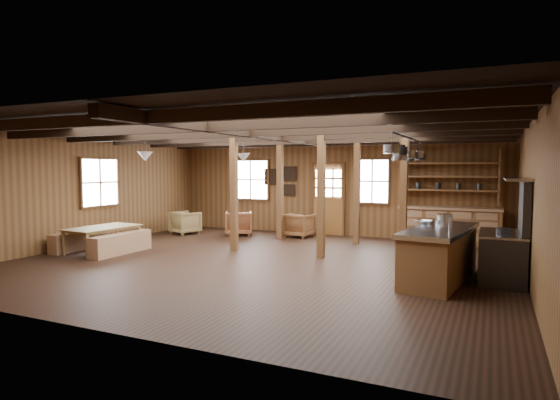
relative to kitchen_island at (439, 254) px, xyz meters
The scene contains 22 objects.
room 3.72m from the kitchen_island, behind, with size 10.04×9.04×2.84m.
ceiling_joists 4.23m from the kitchen_island, behind, with size 9.80×8.82×0.18m.
timber_posts 3.90m from the kitchen_island, 144.47° to the left, with size 3.95×2.35×2.80m.
back_door 5.83m from the kitchen_island, 128.23° to the left, with size 1.02×0.08×2.15m.
window_back_left 7.79m from the kitchen_island, 143.55° to the left, with size 1.32×0.06×1.32m.
window_back_right 5.25m from the kitchen_island, 116.67° to the left, with size 1.02×0.06×1.32m.
window_left 8.66m from the kitchen_island, behind, with size 0.14×1.24×1.32m.
notice_boards 6.95m from the kitchen_island, 138.10° to the left, with size 1.08×0.03×0.90m.
back_counter 4.33m from the kitchen_island, 92.65° to the left, with size 2.55×0.60×2.45m.
pendant_lamps 6.21m from the kitchen_island, 169.17° to the left, with size 1.86×2.36×0.66m.
pot_rack 1.93m from the kitchen_island, 151.58° to the left, with size 0.37×3.00×0.46m.
kitchen_island is the anchor object (origin of this frame).
step_stool 2.03m from the kitchen_island, 107.36° to the left, with size 0.44×0.32×0.40m, color #8F6141.
commercial_range 1.13m from the kitchen_island, 20.85° to the left, with size 0.78×1.47×1.82m.
dining_table 7.51m from the kitchen_island, behind, with size 1.69×0.94×0.59m, color olive.
bench_wall 8.26m from the kitchen_island, behind, with size 0.31×1.64×0.45m, color #8F6141.
bench_aisle 6.98m from the kitchen_island, behind, with size 0.32×1.71×0.47m, color #8F6141.
armchair_a 6.86m from the kitchen_island, 150.48° to the left, with size 0.76×0.78×0.71m, color brown.
armchair_b 5.65m from the kitchen_island, 137.99° to the left, with size 0.73×0.75×0.68m, color brown.
armchair_c 8.12m from the kitchen_island, 158.66° to the left, with size 0.73×0.75×0.68m, color olive.
counter_pot 0.88m from the kitchen_island, 89.90° to the left, with size 0.30×0.30×0.18m, color #AEB1B5.
bowl 0.77m from the kitchen_island, 126.22° to the left, with size 0.29×0.29×0.07m, color silver.
Camera 1 is at (4.43, -8.65, 1.99)m, focal length 30.00 mm.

